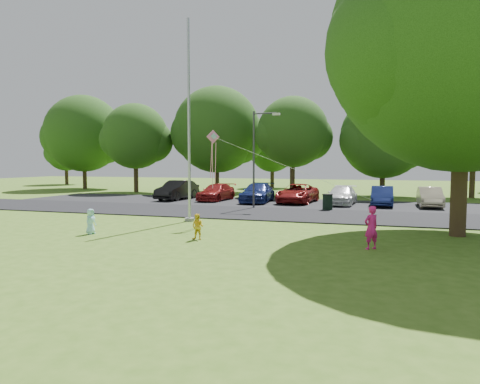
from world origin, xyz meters
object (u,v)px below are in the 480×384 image
(child_blue, at_px, (91,221))
(trash_can, at_px, (328,202))
(flagpole, at_px, (189,138))
(child_yellow, at_px, (198,227))
(street_lamp, at_px, (258,150))
(kite, at_px, (216,147))
(big_tree, at_px, (462,46))
(woman, at_px, (371,228))

(child_blue, bearing_deg, trash_can, -31.74)
(flagpole, relative_size, child_yellow, 10.00)
(flagpole, bearing_deg, trash_can, 47.86)
(street_lamp, distance_m, trash_can, 5.44)
(street_lamp, bearing_deg, child_yellow, -87.86)
(child_yellow, xyz_separation_m, child_blue, (-4.74, -0.11, 0.03))
(child_yellow, bearing_deg, kite, 103.13)
(kite, bearing_deg, big_tree, -37.33)
(kite, bearing_deg, trash_can, 22.89)
(flagpole, bearing_deg, child_blue, -115.63)
(big_tree, xyz_separation_m, kite, (-10.17, -0.16, -3.81))
(child_yellow, bearing_deg, street_lamp, 97.19)
(flagpole, height_order, child_blue, flagpole)
(street_lamp, bearing_deg, big_tree, -37.52)
(flagpole, height_order, trash_can, flagpole)
(big_tree, bearing_deg, street_lamp, 143.82)
(trash_can, bearing_deg, street_lamp, -177.77)
(street_lamp, bearing_deg, trash_can, 0.88)
(big_tree, relative_size, child_yellow, 13.01)
(trash_can, relative_size, child_yellow, 1.02)
(child_yellow, relative_size, kite, 0.14)
(woman, bearing_deg, child_yellow, -38.97)
(flagpole, relative_size, trash_can, 9.76)
(street_lamp, xyz_separation_m, big_tree, (10.25, -7.50, 3.77))
(trash_can, xyz_separation_m, child_blue, (-8.45, -11.59, 0.01))
(trash_can, bearing_deg, big_tree, -52.67)
(flagpole, distance_m, kite, 2.16)
(street_lamp, height_order, woman, street_lamp)
(street_lamp, relative_size, kite, 0.83)
(flagpole, height_order, kite, flagpole)
(street_lamp, xyz_separation_m, kite, (0.08, -7.66, -0.04))
(street_lamp, distance_m, woman, 13.54)
(kite, bearing_deg, child_blue, -175.87)
(woman, xyz_separation_m, child_yellow, (-6.34, -0.12, -0.24))
(big_tree, bearing_deg, trash_can, 127.33)
(street_lamp, relative_size, woman, 4.15)
(street_lamp, distance_m, big_tree, 13.25)
(child_blue, height_order, kite, kite)
(kite, bearing_deg, street_lamp, 52.40)
(big_tree, distance_m, child_yellow, 12.44)
(child_yellow, bearing_deg, woman, 4.79)
(child_blue, bearing_deg, big_tree, -70.31)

